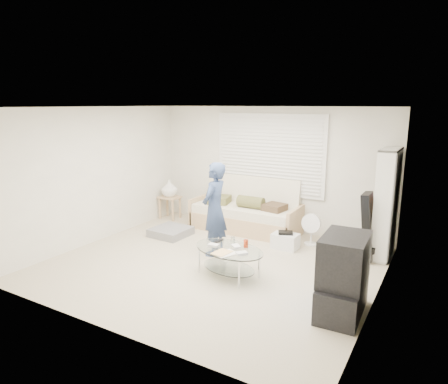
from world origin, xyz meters
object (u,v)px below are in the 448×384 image
Objects in this scene: bookshelf at (386,204)px; coffee_table at (229,254)px; tv_unit at (343,276)px; futon_sofa at (246,213)px.

bookshelf is 1.42× the size of coffee_table.
tv_unit is at bearing -8.85° from coffee_table.
tv_unit is 0.78× the size of coffee_table.
bookshelf is at bearing -2.66° from futon_sofa.
bookshelf is 1.82× the size of tv_unit.
tv_unit is (-0.13, -2.28, -0.43)m from bookshelf.
tv_unit is at bearing -43.40° from futon_sofa.
futon_sofa is 2.27m from coffee_table.
futon_sofa reaches higher than coffee_table.
bookshelf is 2.80m from coffee_table.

